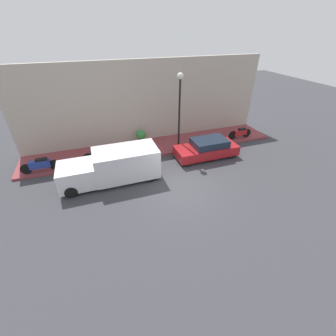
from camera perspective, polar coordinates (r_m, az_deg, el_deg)
ground_plane at (r=12.30m, az=3.25°, el=-5.26°), size 60.00×60.00×0.00m
sidewalk at (r=16.39m, az=-3.50°, el=5.41°), size 2.75×17.71×0.14m
building_facade at (r=16.74m, az=-5.35°, el=16.21°), size 0.30×17.71×5.72m
parked_car at (r=15.18m, az=9.81°, el=4.92°), size 1.71×4.14×1.25m
delivery_van at (r=12.82m, az=-14.10°, el=0.46°), size 1.90×5.39×1.83m
motorcycle_red at (r=18.22m, az=17.84°, el=8.51°), size 0.30×1.92×0.78m
motorcycle_black at (r=14.93m, az=-16.85°, el=3.34°), size 0.30×2.14×0.81m
motorcycle_blue at (r=15.18m, az=-29.73°, el=0.74°), size 0.30×2.15×0.85m
streetlamp at (r=14.47m, az=2.98°, el=16.95°), size 0.38×0.38×5.08m
potted_plant at (r=16.53m, az=-6.87°, el=8.16°), size 0.71×0.71×1.05m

